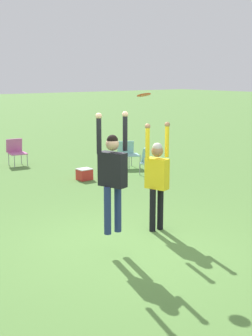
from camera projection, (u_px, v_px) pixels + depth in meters
name	position (u px, v px, depth m)	size (l,w,h in m)	color
ground_plane	(124.00, 247.00, 8.22)	(120.00, 120.00, 0.00)	#56843D
person_jumping	(113.00, 171.00, 7.72)	(0.63, 0.51, 2.04)	navy
person_defending	(157.00, 174.00, 8.89)	(0.59, 0.48, 2.10)	black
frisbee	(144.00, 95.00, 7.97)	(0.24, 0.24, 0.07)	#E04C23
camping_chair_0	(128.00, 152.00, 15.07)	(0.73, 0.79, 0.85)	gray
camping_chair_1	(147.00, 159.00, 13.99)	(0.62, 0.69, 0.82)	gray
camping_chair_4	(16.00, 150.00, 15.44)	(0.60, 0.64, 0.88)	gray
cooler_box	(84.00, 174.00, 13.37)	(0.39, 0.35, 0.33)	red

